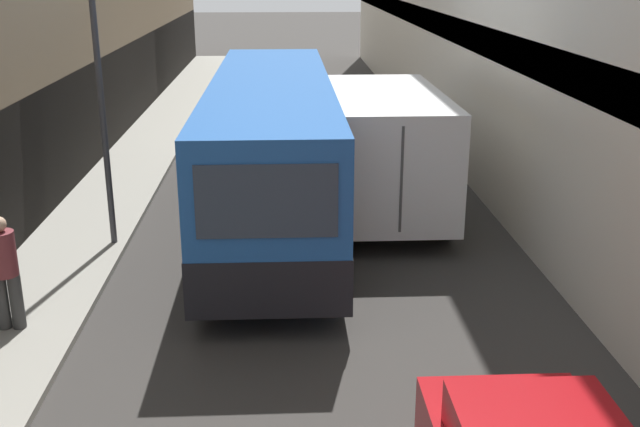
{
  "coord_description": "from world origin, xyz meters",
  "views": [
    {
      "loc": [
        -0.47,
        -1.16,
        5.4
      ],
      "look_at": [
        0.09,
        10.19,
        1.6
      ],
      "focal_mm": 42.0,
      "sensor_mm": 36.0,
      "label": 1
    }
  ],
  "objects": [
    {
      "name": "pedestrian",
      "position": [
        -4.67,
        9.37,
        1.08
      ],
      "size": [
        0.42,
        0.4,
        1.79
      ],
      "color": "#383838",
      "rests_on": "sidewalk_left"
    },
    {
      "name": "street_lamp",
      "position": [
        -3.9,
        13.04,
        4.73
      ],
      "size": [
        0.36,
        0.8,
        6.63
      ],
      "color": "#38383D",
      "rests_on": "sidewalk_left"
    },
    {
      "name": "bus",
      "position": [
        -0.73,
        14.56,
        1.65
      ],
      "size": [
        2.49,
        11.48,
        3.12
      ],
      "color": "#1E519E",
      "rests_on": "ground_plane"
    },
    {
      "name": "sidewalk_left",
      "position": [
        -4.67,
        15.0,
        0.06
      ],
      "size": [
        2.05,
        60.0,
        0.11
      ],
      "color": "gray",
      "rests_on": "ground_plane"
    },
    {
      "name": "box_truck",
      "position": [
        1.69,
        15.57,
        1.52
      ],
      "size": [
        2.48,
        7.44,
        2.8
      ],
      "color": "silver",
      "rests_on": "ground_plane"
    },
    {
      "name": "ground_plane",
      "position": [
        0.0,
        15.0,
        0.0
      ],
      "size": [
        150.0,
        150.0,
        0.0
      ],
      "primitive_type": "plane",
      "color": "#33302D"
    }
  ]
}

